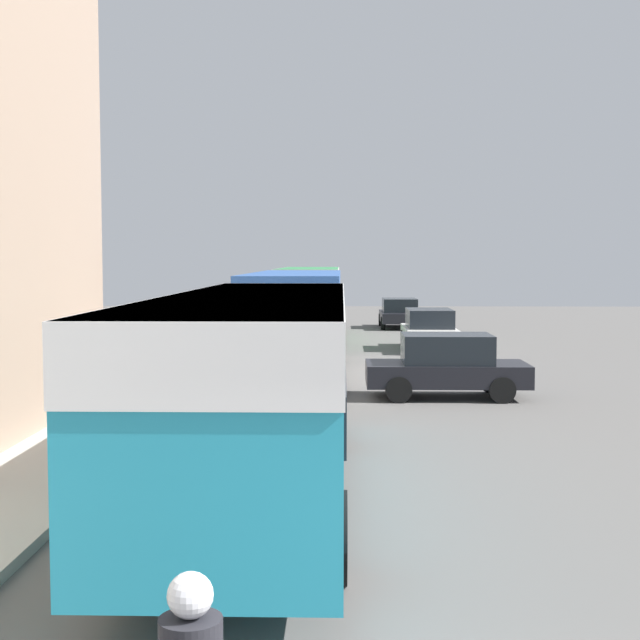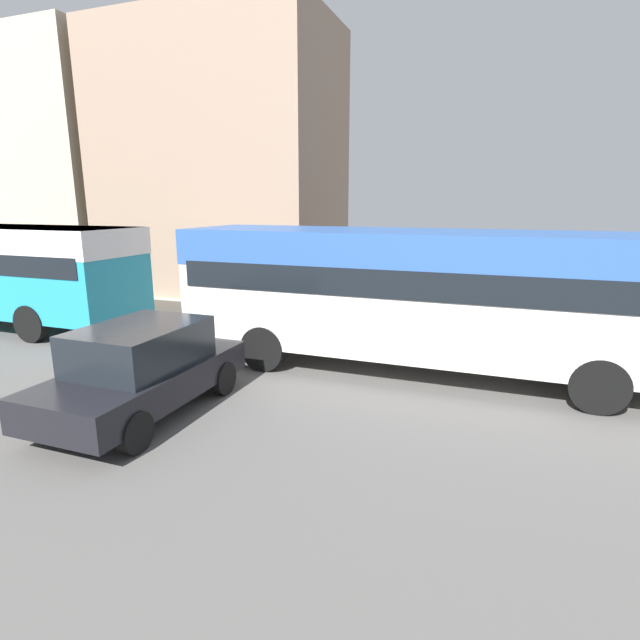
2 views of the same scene
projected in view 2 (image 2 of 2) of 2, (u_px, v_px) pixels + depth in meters
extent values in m
cube|color=#BCAD93|center=(43.00, 168.00, 22.45)|extent=(5.05, 8.74, 10.22)
cube|color=gray|center=(222.00, 165.00, 19.41)|extent=(5.27, 8.74, 10.04)
cylinder|color=black|center=(96.00, 307.00, 15.19)|extent=(0.28, 1.00, 1.00)
cylinder|color=black|center=(31.00, 324.00, 13.15)|extent=(0.28, 1.00, 1.00)
cube|color=silver|center=(425.00, 292.00, 10.58)|extent=(2.53, 10.53, 2.54)
cube|color=#2D569E|center=(427.00, 250.00, 10.37)|extent=(2.56, 10.58, 0.76)
cube|color=black|center=(425.00, 277.00, 10.50)|extent=(2.59, 10.11, 0.56)
cylinder|color=black|center=(582.00, 350.00, 10.82)|extent=(0.28, 1.00, 1.00)
cylinder|color=black|center=(599.00, 386.00, 8.69)|extent=(0.28, 1.00, 1.00)
cylinder|color=black|center=(304.00, 324.00, 13.05)|extent=(0.28, 1.00, 1.00)
cylinder|color=black|center=(263.00, 348.00, 10.93)|extent=(0.28, 1.00, 1.00)
cube|color=black|center=(144.00, 380.00, 8.69)|extent=(3.98, 1.80, 0.55)
cube|color=black|center=(140.00, 346.00, 8.54)|extent=(2.19, 1.58, 0.71)
cylinder|color=black|center=(152.00, 368.00, 10.16)|extent=(0.64, 0.22, 0.64)
cylinder|color=black|center=(223.00, 378.00, 9.60)|extent=(0.64, 0.22, 0.64)
cylinder|color=black|center=(50.00, 416.00, 7.91)|extent=(0.64, 0.22, 0.64)
cylinder|color=black|center=(134.00, 432.00, 7.35)|extent=(0.64, 0.22, 0.64)
cylinder|color=#232838|center=(28.00, 281.00, 19.89)|extent=(0.27, 0.27, 0.82)
cylinder|color=#33477F|center=(25.00, 262.00, 19.71)|extent=(0.33, 0.33, 0.68)
sphere|color=tan|center=(24.00, 251.00, 19.61)|extent=(0.22, 0.22, 0.22)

